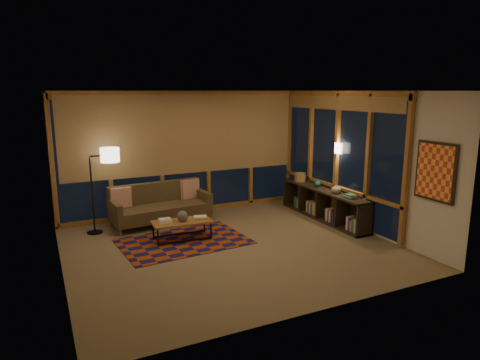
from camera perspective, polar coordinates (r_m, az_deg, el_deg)
name	(u,v)px	position (r m, az deg, el deg)	size (l,w,h in m)	color
floor	(231,247)	(7.62, -1.20, -8.94)	(5.50, 5.00, 0.01)	olive
ceiling	(230,91)	(7.13, -1.30, 11.81)	(5.50, 5.00, 0.01)	silver
walls	(231,172)	(7.25, -1.25, 1.08)	(5.51, 5.01, 2.70)	silver
window_wall_back	(185,153)	(9.49, -7.32, 3.54)	(5.30, 0.16, 2.60)	olive
window_wall_right	(336,157)	(9.15, 12.65, 3.04)	(0.16, 3.70, 2.60)	olive
wall_art	(435,172)	(7.41, 24.59, 1.02)	(0.06, 0.74, 0.94)	red
wall_sconce	(338,148)	(8.97, 12.99, 4.14)	(0.12, 0.18, 0.22)	beige
sofa	(161,205)	(8.93, -10.50, -3.27)	(1.98, 0.80, 0.81)	brown
pillow_left	(121,198)	(8.86, -15.59, -2.29)	(0.40, 0.13, 0.40)	#BC3921
pillow_right	(190,189)	(9.34, -6.73, -1.19)	(0.41, 0.14, 0.41)	#BC3921
area_rug	(184,241)	(7.94, -7.50, -8.12)	(2.24, 1.50, 0.01)	#9F380D
coffee_table	(182,230)	(8.00, -7.71, -6.66)	(1.08, 0.49, 0.36)	olive
book_stack_a	(165,221)	(7.91, -10.00, -5.36)	(0.22, 0.18, 0.06)	beige
book_stack_b	(200,217)	(8.04, -5.31, -4.99)	(0.23, 0.18, 0.05)	beige
ceramic_pot	(182,216)	(7.91, -7.68, -4.76)	(0.20, 0.20, 0.20)	#28272A
floor_lamp	(92,192)	(8.60, -19.14, -1.47)	(0.55, 0.36, 1.64)	black
bookshelf	(323,204)	(9.32, 11.05, -3.16)	(0.40, 2.62, 0.66)	black
basket	(300,177)	(9.92, 8.01, 0.38)	(0.26, 0.26, 0.20)	#A98846
teal_bowl	(318,184)	(9.41, 10.30, -0.49)	(0.14, 0.14, 0.14)	#176466
vase	(336,188)	(8.91, 12.71, -1.09)	(0.19, 0.19, 0.20)	#BEAD90
shelf_book_stack	(350,196)	(8.59, 14.49, -2.07)	(0.19, 0.27, 0.08)	beige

